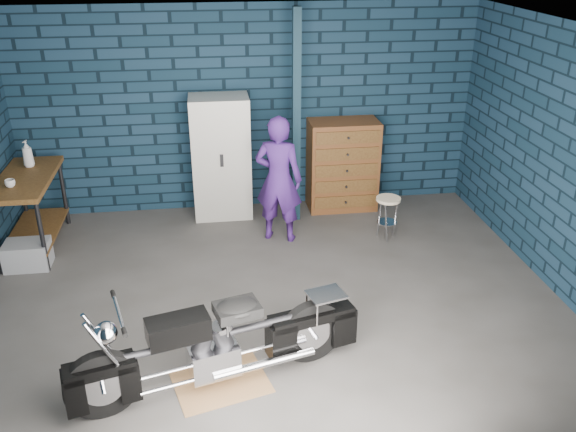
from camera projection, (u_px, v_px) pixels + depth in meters
name	position (u px, v px, depth m)	size (l,w,h in m)	color
ground	(271.00, 301.00, 6.33)	(6.00, 6.00, 0.00)	#4F4C4A
room_walls	(263.00, 107.00, 6.02)	(6.02, 5.01, 2.71)	#102636
support_post	(296.00, 120.00, 7.57)	(0.10, 0.10, 2.70)	#112835
workbench	(32.00, 212.00, 7.22)	(0.60, 1.40, 0.91)	brown
drip_mat	(221.00, 382.00, 5.17)	(0.77, 0.58, 0.01)	olive
motorcycle	(219.00, 338.00, 4.98)	(2.11, 0.57, 0.93)	black
person	(279.00, 179.00, 7.29)	(0.57, 0.38, 1.57)	#431F74
storage_bin	(28.00, 255.00, 6.91)	(0.49, 0.35, 0.30)	#919398
locker	(221.00, 157.00, 7.94)	(0.75, 0.54, 1.61)	beige
tool_chest	(343.00, 165.00, 8.22)	(0.92, 0.51, 1.23)	brown
shop_stool	(387.00, 218.00, 7.51)	(0.30, 0.30, 0.55)	beige
cup_a	(10.00, 183.00, 6.72)	(0.11, 0.11, 0.09)	beige
bottle	(27.00, 154.00, 7.27)	(0.13, 0.13, 0.33)	#919398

